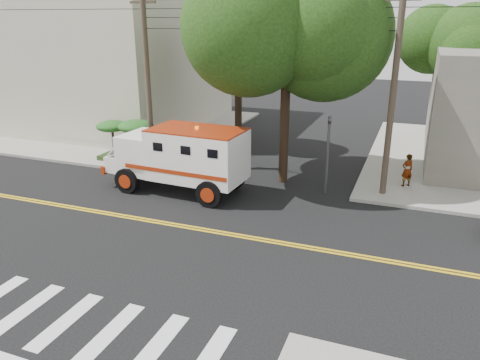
% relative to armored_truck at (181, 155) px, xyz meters
% --- Properties ---
extents(ground, '(100.00, 100.00, 0.00)m').
position_rel_armored_truck_xyz_m(ground, '(2.52, -3.50, -1.74)').
color(ground, black).
rests_on(ground, ground).
extents(sidewalk_nw, '(17.00, 17.00, 0.15)m').
position_rel_armored_truck_xyz_m(sidewalk_nw, '(-10.98, 10.00, -1.66)').
color(sidewalk_nw, gray).
rests_on(sidewalk_nw, ground).
extents(building_left, '(16.00, 14.00, 10.00)m').
position_rel_armored_truck_xyz_m(building_left, '(-12.98, 11.50, 3.41)').
color(building_left, beige).
rests_on(building_left, sidewalk_nw).
extents(utility_pole_left, '(0.28, 0.28, 9.00)m').
position_rel_armored_truck_xyz_m(utility_pole_left, '(-3.08, 2.50, 2.76)').
color(utility_pole_left, '#382D23').
rests_on(utility_pole_left, ground).
extents(utility_pole_right, '(0.28, 0.28, 9.00)m').
position_rel_armored_truck_xyz_m(utility_pole_right, '(8.82, 2.70, 2.76)').
color(utility_pole_right, '#382D23').
rests_on(utility_pole_right, ground).
extents(tree_main, '(6.08, 5.70, 9.85)m').
position_rel_armored_truck_xyz_m(tree_main, '(4.45, 2.71, 5.46)').
color(tree_main, black).
rests_on(tree_main, ground).
extents(tree_left, '(4.48, 4.20, 7.70)m').
position_rel_armored_truck_xyz_m(tree_left, '(-0.16, 8.29, 3.99)').
color(tree_left, black).
rests_on(tree_left, ground).
extents(tree_right, '(4.80, 4.50, 8.20)m').
position_rel_armored_truck_xyz_m(tree_right, '(11.36, 12.27, 4.36)').
color(tree_right, black).
rests_on(tree_right, ground).
extents(traffic_signal, '(0.15, 0.18, 3.60)m').
position_rel_armored_truck_xyz_m(traffic_signal, '(6.32, 2.10, 0.49)').
color(traffic_signal, '#3F3F42').
rests_on(traffic_signal, ground).
extents(accessibility_sign, '(0.45, 0.10, 2.02)m').
position_rel_armored_truck_xyz_m(accessibility_sign, '(-3.68, 2.67, -0.37)').
color(accessibility_sign, '#3F3F42').
rests_on(accessibility_sign, ground).
extents(palm_planter, '(3.52, 2.63, 2.36)m').
position_rel_armored_truck_xyz_m(palm_planter, '(-4.92, 3.12, -0.09)').
color(palm_planter, '#1E3314').
rests_on(palm_planter, sidewalk_nw).
extents(armored_truck, '(6.83, 3.01, 3.06)m').
position_rel_armored_truck_xyz_m(armored_truck, '(0.00, 0.00, 0.00)').
color(armored_truck, white).
rests_on(armored_truck, ground).
extents(pedestrian_a, '(0.69, 0.64, 1.57)m').
position_rel_armored_truck_xyz_m(pedestrian_a, '(9.75, 4.05, -0.80)').
color(pedestrian_a, gray).
rests_on(pedestrian_a, sidewalk_ne).
extents(pedestrian_b, '(1.03, 1.02, 1.67)m').
position_rel_armored_truck_xyz_m(pedestrian_b, '(10.78, 5.30, -0.75)').
color(pedestrian_b, gray).
rests_on(pedestrian_b, sidewalk_ne).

